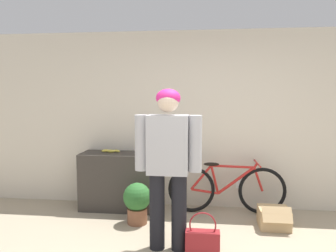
# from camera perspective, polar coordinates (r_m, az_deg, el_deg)

# --- Properties ---
(wall_back) EXTENTS (8.00, 0.07, 2.60)m
(wall_back) POSITION_cam_1_polar(r_m,az_deg,el_deg) (4.87, 5.95, 1.07)
(wall_back) COLOR beige
(wall_back) RESTS_ON ground_plane
(side_shelf) EXTENTS (1.06, 0.46, 0.83)m
(side_shelf) POSITION_cam_1_polar(r_m,az_deg,el_deg) (4.92, -8.74, -9.42)
(side_shelf) COLOR #38332D
(side_shelf) RESTS_ON ground_plane
(person) EXTENTS (0.71, 0.26, 1.74)m
(person) POSITION_cam_1_polar(r_m,az_deg,el_deg) (3.49, 0.00, -5.50)
(person) COLOR black
(person) RESTS_ON ground_plane
(bicycle) EXTENTS (1.65, 0.46, 0.73)m
(bicycle) POSITION_cam_1_polar(r_m,az_deg,el_deg) (4.77, 10.14, -10.68)
(bicycle) COLOR black
(bicycle) RESTS_ON ground_plane
(banana) EXTENTS (0.30, 0.09, 0.04)m
(banana) POSITION_cam_1_polar(r_m,az_deg,el_deg) (4.89, -9.96, -4.29)
(banana) COLOR #EAD64C
(banana) RESTS_ON side_shelf
(handbag) EXTENTS (0.36, 0.14, 0.45)m
(handbag) POSITION_cam_1_polar(r_m,az_deg,el_deg) (3.67, 6.04, -19.26)
(handbag) COLOR maroon
(handbag) RESTS_ON ground_plane
(cardboard_box) EXTENTS (0.37, 0.44, 0.31)m
(cardboard_box) POSITION_cam_1_polar(r_m,az_deg,el_deg) (4.51, 17.95, -14.94)
(cardboard_box) COLOR tan
(cardboard_box) RESTS_ON ground_plane
(potted_plant) EXTENTS (0.36, 0.36, 0.54)m
(potted_plant) POSITION_cam_1_polar(r_m,az_deg,el_deg) (4.37, -5.40, -12.87)
(potted_plant) COLOR brown
(potted_plant) RESTS_ON ground_plane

